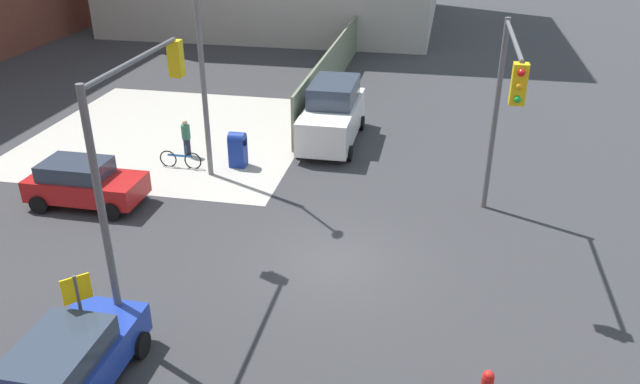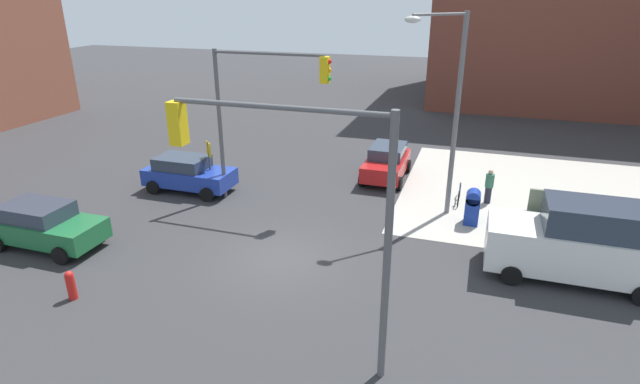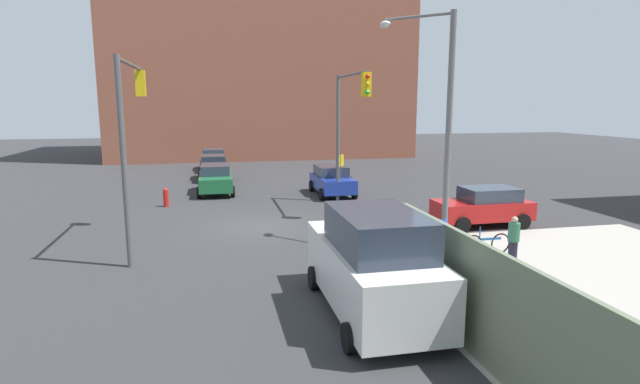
% 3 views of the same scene
% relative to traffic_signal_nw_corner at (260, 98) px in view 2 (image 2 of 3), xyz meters
% --- Properties ---
extents(ground_plane, '(120.00, 120.00, 0.00)m').
position_rel_traffic_signal_nw_corner_xyz_m(ground_plane, '(2.58, -4.50, -4.61)').
color(ground_plane, '#333335').
extents(sidewalk_corner, '(12.00, 12.00, 0.01)m').
position_rel_traffic_signal_nw_corner_xyz_m(sidewalk_corner, '(11.58, 4.50, -4.60)').
color(sidewalk_corner, '#ADA89E').
rests_on(sidewalk_corner, ground).
extents(traffic_signal_nw_corner, '(5.07, 0.36, 6.50)m').
position_rel_traffic_signal_nw_corner_xyz_m(traffic_signal_nw_corner, '(0.00, 0.00, 0.00)').
color(traffic_signal_nw_corner, '#59595B').
rests_on(traffic_signal_nw_corner, ground).
extents(traffic_signal_se_corner, '(5.32, 0.36, 6.50)m').
position_rel_traffic_signal_nw_corner_xyz_m(traffic_signal_se_corner, '(5.06, -9.00, 0.02)').
color(traffic_signal_se_corner, '#59595B').
rests_on(traffic_signal_se_corner, ground).
extents(street_lamp_corner, '(2.09, 1.96, 8.00)m').
position_rel_traffic_signal_nw_corner_xyz_m(street_lamp_corner, '(7.52, 1.04, 0.10)').
color(street_lamp_corner, slate).
rests_on(street_lamp_corner, ground).
extents(warning_sign_two_way, '(0.48, 0.48, 2.40)m').
position_rel_traffic_signal_nw_corner_xyz_m(warning_sign_two_way, '(-2.82, 0.38, -2.97)').
color(warning_sign_two_way, '#4C4C4C').
rests_on(warning_sign_two_way, ground).
extents(mailbox_blue, '(0.56, 0.64, 1.43)m').
position_rel_traffic_signal_nw_corner_xyz_m(mailbox_blue, '(8.78, 0.50, -3.84)').
color(mailbox_blue, navy).
rests_on(mailbox_blue, ground).
extents(fire_hydrant, '(0.26, 0.26, 0.94)m').
position_rel_traffic_signal_nw_corner_xyz_m(fire_hydrant, '(-2.42, -8.70, -4.12)').
color(fire_hydrant, red).
rests_on(fire_hydrant, ground).
extents(hatchback_blue, '(4.09, 2.02, 1.62)m').
position_rel_traffic_signal_nw_corner_xyz_m(hatchback_blue, '(-3.88, 0.17, -3.76)').
color(hatchback_blue, '#1E389E').
rests_on(hatchback_blue, ground).
extents(hatchback_red, '(2.02, 3.93, 1.62)m').
position_rel_traffic_signal_nw_corner_xyz_m(hatchback_red, '(4.53, 4.68, -3.76)').
color(hatchback_red, '#B21919').
rests_on(hatchback_red, ground).
extents(coupe_green, '(4.17, 2.02, 1.62)m').
position_rel_traffic_signal_nw_corner_xyz_m(coupe_green, '(-5.84, -6.24, -3.76)').
color(coupe_green, '#1E6638').
rests_on(coupe_green, ground).
extents(van_white_delivery, '(5.40, 2.32, 2.62)m').
position_rel_traffic_signal_nw_corner_xyz_m(van_white_delivery, '(12.12, -2.70, -3.33)').
color(van_white_delivery, white).
rests_on(van_white_delivery, ground).
extents(pedestrian_crossing, '(0.36, 0.36, 1.55)m').
position_rel_traffic_signal_nw_corner_xyz_m(pedestrian_crossing, '(9.38, 2.90, -3.81)').
color(pedestrian_crossing, '#2D664C').
rests_on(pedestrian_crossing, ground).
extents(bicycle_leaning_on_fence, '(0.05, 1.75, 0.97)m').
position_rel_traffic_signal_nw_corner_xyz_m(bicycle_leaning_on_fence, '(8.18, 2.70, -4.26)').
color(bicycle_leaning_on_fence, black).
rests_on(bicycle_leaning_on_fence, ground).
extents(bicycle_at_crosswalk, '(1.75, 0.05, 0.97)m').
position_rel_traffic_signal_nw_corner_xyz_m(bicycle_at_crosswalk, '(-4.22, 1.50, -4.26)').
color(bicycle_at_crosswalk, black).
rests_on(bicycle_at_crosswalk, ground).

